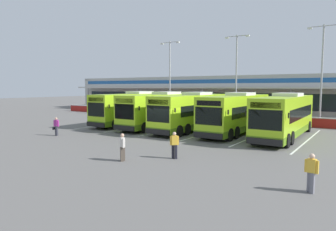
# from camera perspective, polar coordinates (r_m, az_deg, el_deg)

# --- Properties ---
(ground_plane) EXTENTS (200.00, 200.00, 0.00)m
(ground_plane) POSITION_cam_1_polar(r_m,az_deg,el_deg) (25.53, -1.35, -4.26)
(ground_plane) COLOR #605E5B
(terminal_building) EXTENTS (70.00, 13.00, 6.00)m
(terminal_building) POSITION_cam_1_polar(r_m,az_deg,el_deg) (49.63, 16.97, 3.72)
(terminal_building) COLOR #B7B7B2
(terminal_building) RESTS_ON ground
(red_barrier_wall) EXTENTS (60.00, 0.40, 1.10)m
(red_barrier_wall) POSITION_cam_1_polar(r_m,az_deg,el_deg) (38.11, 11.37, -0.31)
(red_barrier_wall) COLOR maroon
(red_barrier_wall) RESTS_ON ground
(coach_bus_leftmost) EXTENTS (2.99, 12.17, 3.78)m
(coach_bus_leftmost) POSITION_cam_1_polar(r_m,az_deg,el_deg) (35.22, -6.30, 1.31)
(coach_bus_leftmost) COLOR #9ED11E
(coach_bus_leftmost) RESTS_ON ground
(coach_bus_left_centre) EXTENTS (2.99, 12.17, 3.78)m
(coach_bus_left_centre) POSITION_cam_1_polar(r_m,az_deg,el_deg) (32.49, -1.19, 1.00)
(coach_bus_left_centre) COLOR #9ED11E
(coach_bus_left_centre) RESTS_ON ground
(coach_bus_centre) EXTENTS (2.99, 12.17, 3.78)m
(coach_bus_centre) POSITION_cam_1_polar(r_m,az_deg,el_deg) (30.25, 4.71, 0.65)
(coach_bus_centre) COLOR #9ED11E
(coach_bus_centre) RESTS_ON ground
(coach_bus_right_centre) EXTENTS (2.99, 12.17, 3.78)m
(coach_bus_right_centre) POSITION_cam_1_polar(r_m,az_deg,el_deg) (28.98, 12.86, 0.32)
(coach_bus_right_centre) COLOR #9ED11E
(coach_bus_right_centre) RESTS_ON ground
(coach_bus_rightmost) EXTENTS (2.99, 12.17, 3.78)m
(coach_bus_rightmost) POSITION_cam_1_polar(r_m,az_deg,el_deg) (27.49, 21.24, -0.18)
(coach_bus_rightmost) COLOR #9ED11E
(coach_bus_rightmost) RESTS_ON ground
(bay_stripe_far_west) EXTENTS (0.14, 13.00, 0.01)m
(bay_stripe_far_west) POSITION_cam_1_polar(r_m,az_deg,el_deg) (36.75, -9.31, -1.35)
(bay_stripe_far_west) COLOR silver
(bay_stripe_far_west) RESTS_ON ground
(bay_stripe_west) EXTENTS (0.14, 13.00, 0.01)m
(bay_stripe_west) POSITION_cam_1_polar(r_m,az_deg,el_deg) (34.02, -4.15, -1.83)
(bay_stripe_west) COLOR silver
(bay_stripe_west) RESTS_ON ground
(bay_stripe_mid_west) EXTENTS (0.14, 13.00, 0.01)m
(bay_stripe_mid_west) POSITION_cam_1_polar(r_m,az_deg,el_deg) (31.62, 1.85, -2.37)
(bay_stripe_mid_west) COLOR silver
(bay_stripe_mid_west) RESTS_ON ground
(bay_stripe_centre) EXTENTS (0.14, 13.00, 0.01)m
(bay_stripe_centre) POSITION_cam_1_polar(r_m,az_deg,el_deg) (29.62, 8.75, -2.97)
(bay_stripe_centre) COLOR silver
(bay_stripe_centre) RESTS_ON ground
(bay_stripe_mid_east) EXTENTS (0.14, 13.00, 0.01)m
(bay_stripe_mid_east) POSITION_cam_1_polar(r_m,az_deg,el_deg) (28.11, 16.53, -3.58)
(bay_stripe_mid_east) COLOR silver
(bay_stripe_mid_east) RESTS_ON ground
(bay_stripe_east) EXTENTS (0.14, 13.00, 0.01)m
(bay_stripe_east) POSITION_cam_1_polar(r_m,az_deg,el_deg) (27.17, 25.02, -4.18)
(bay_stripe_east) COLOR silver
(bay_stripe_east) RESTS_ON ground
(pedestrian_with_handbag) EXTENTS (0.65, 0.34, 1.62)m
(pedestrian_with_handbag) POSITION_cam_1_polar(r_m,az_deg,el_deg) (28.38, -20.40, -1.88)
(pedestrian_with_handbag) COLOR #33333D
(pedestrian_with_handbag) RESTS_ON ground
(pedestrian_in_dark_coat) EXTENTS (0.50, 0.41, 1.62)m
(pedestrian_in_dark_coat) POSITION_cam_1_polar(r_m,az_deg,el_deg) (17.75, -8.61, -5.77)
(pedestrian_in_dark_coat) COLOR #4C4238
(pedestrian_in_dark_coat) RESTS_ON ground
(pedestrian_child) EXTENTS (0.46, 0.43, 1.62)m
(pedestrian_child) POSITION_cam_1_polar(r_m,az_deg,el_deg) (18.14, 1.22, -5.46)
(pedestrian_child) COLOR black
(pedestrian_child) RESTS_ON ground
(pedestrian_near_bin) EXTENTS (0.54, 0.34, 1.62)m
(pedestrian_near_bin) POSITION_cam_1_polar(r_m,az_deg,el_deg) (13.74, 25.50, -9.57)
(pedestrian_near_bin) COLOR slate
(pedestrian_near_bin) RESTS_ON ground
(lamp_post_west) EXTENTS (3.24, 0.28, 11.00)m
(lamp_post_west) POSITION_cam_1_polar(r_m,az_deg,el_deg) (45.26, 0.35, 7.96)
(lamp_post_west) COLOR #9E9EA3
(lamp_post_west) RESTS_ON ground
(lamp_post_centre) EXTENTS (3.24, 0.28, 11.00)m
(lamp_post_centre) POSITION_cam_1_polar(r_m,az_deg,el_deg) (40.73, 12.81, 8.11)
(lamp_post_centre) COLOR #9E9EA3
(lamp_post_centre) RESTS_ON ground
(lamp_post_east) EXTENTS (3.24, 0.28, 11.00)m
(lamp_post_east) POSITION_cam_1_polar(r_m,az_deg,el_deg) (37.25, 27.13, 7.91)
(lamp_post_east) COLOR #9E9EA3
(lamp_post_east) RESTS_ON ground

